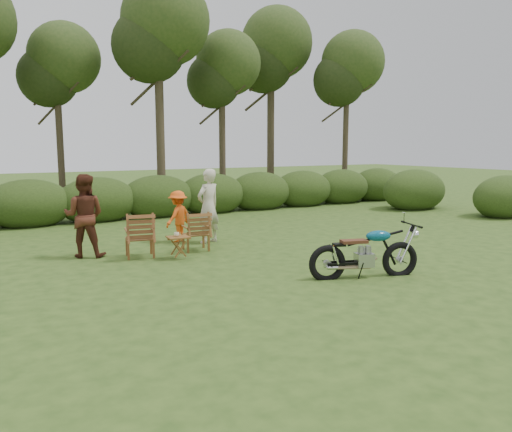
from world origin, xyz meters
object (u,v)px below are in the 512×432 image
lawn_chair_left (140,257)px  cup (177,234)px  lawn_chair_right (196,250)px  adult_b (86,257)px  adult_a (209,243)px  motorcycle (364,277)px  child (179,242)px  side_table (178,248)px

lawn_chair_left → cup: size_ratio=8.58×
lawn_chair_right → adult_b: adult_b is taller
lawn_chair_left → adult_a: size_ratio=0.53×
adult_b → motorcycle: bearing=160.6°
lawn_chair_right → child: (0.05, 1.19, 0.00)m
lawn_chair_right → lawn_chair_left: size_ratio=0.93×
lawn_chair_left → lawn_chair_right: bearing=-167.6°
lawn_chair_left → adult_b: 1.18m
motorcycle → cup: cup is taller
lawn_chair_right → side_table: side_table is taller
cup → adult_a: size_ratio=0.06×
adult_b → child: bearing=-138.6°
side_table → cup: 0.28m
lawn_chair_right → motorcycle: bearing=122.3°
lawn_chair_left → adult_a: bearing=-148.6°
lawn_chair_left → cup: cup is taller
motorcycle → side_table: motorcycle is taller
side_table → adult_a: adult_a is taller
lawn_chair_left → side_table: (0.64, -0.58, 0.24)m
lawn_chair_left → adult_b: (-0.99, 0.63, 0.00)m
adult_a → adult_b: size_ratio=1.02×
lawn_chair_right → child: bearing=-84.8°
lawn_chair_right → child: child is taller
motorcycle → adult_b: size_ratio=1.11×
motorcycle → lawn_chair_right: size_ratio=2.22×
lawn_chair_right → cup: cup is taller
adult_a → lawn_chair_right: bearing=27.2°
lawn_chair_left → child: bearing=-126.7°
cup → child: child is taller
cup → adult_b: size_ratio=0.06×
lawn_chair_left → motorcycle: bearing=141.0°
cup → adult_a: 1.89m
lawn_chair_right → child: 1.19m
side_table → cup: bearing=128.8°
cup → adult_a: adult_a is taller
motorcycle → side_table: 3.89m
cup → adult_a: (1.32, 1.24, -0.52)m
cup → child: size_ratio=0.09×
motorcycle → child: child is taller
side_table → cup: size_ratio=4.26×
lawn_chair_right → adult_a: size_ratio=0.49×
side_table → child: child is taller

